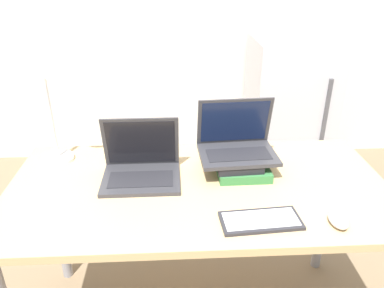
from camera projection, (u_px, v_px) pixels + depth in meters
desk at (198, 202)px, 1.50m from camera, size 1.49×0.74×0.75m
laptop_left at (141, 167)px, 1.50m from camera, size 0.31×0.24×0.24m
book_stack at (239, 164)px, 1.55m from camera, size 0.23×0.24×0.07m
laptop_on_books at (237, 143)px, 1.54m from camera, size 0.32×0.24×0.23m
wireless_keyboard at (261, 221)px, 1.25m from camera, size 0.28×0.14×0.01m
mouse at (338, 220)px, 1.24m from camera, size 0.06×0.10×0.04m
desk_lamp at (57, 71)px, 1.44m from camera, size 0.23×0.20×0.55m
mini_fridge at (288, 109)px, 2.84m from camera, size 0.59×0.57×1.05m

